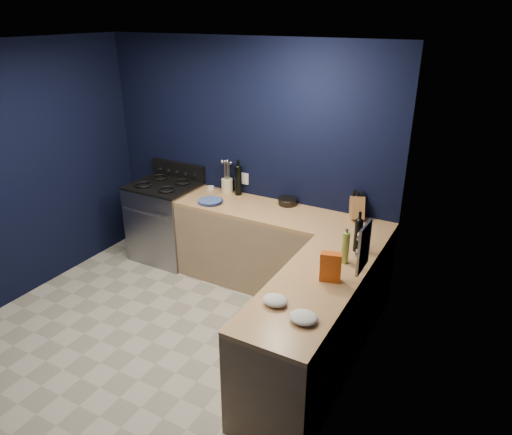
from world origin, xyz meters
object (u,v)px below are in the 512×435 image
Objects in this scene: gas_range at (166,222)px; knife_block at (357,207)px; utensil_crock at (227,186)px; crouton_bag at (331,267)px; plate_stack at (210,201)px.

gas_range is 2.34m from knife_block.
utensil_crock is 2.13m from crouton_bag.
utensil_crock is at bearing 90.48° from plate_stack.
plate_stack is 1.57m from knife_block.
utensil_crock is 0.69× the size of crouton_bag.
knife_block is at bearing 83.62° from crouton_bag.
utensil_crock is 1.53m from knife_block.
utensil_crock is (0.73, 0.25, 0.52)m from gas_range.
utensil_crock is 0.73× the size of knife_block.
plate_stack is 1.94m from crouton_bag.
crouton_bag is (1.72, -1.26, 0.04)m from utensil_crock.
gas_range is at bearing 142.59° from crouton_bag.
utensil_crock is at bearing 128.80° from crouton_bag.
plate_stack is 1.15× the size of knife_block.
knife_block is 0.95× the size of crouton_bag.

